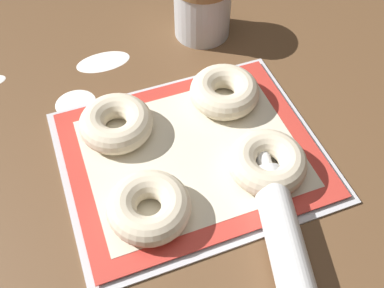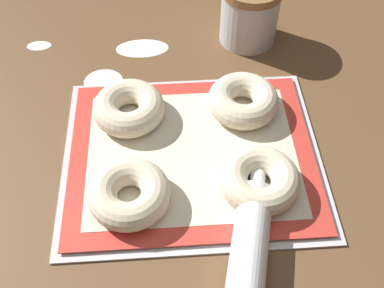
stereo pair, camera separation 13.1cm
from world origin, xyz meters
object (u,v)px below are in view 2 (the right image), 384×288
(baking_tray, at_px, (192,155))
(bagel_front_right, at_px, (259,180))
(bagel_front_left, at_px, (129,193))
(flour_canister, at_px, (250,13))
(bagel_back_left, at_px, (129,108))
(bagel_back_right, at_px, (243,100))

(baking_tray, distance_m, bagel_front_right, 0.13)
(baking_tray, height_order, bagel_front_left, bagel_front_left)
(baking_tray, height_order, flour_canister, flour_canister)
(bagel_front_left, distance_m, bagel_back_left, 0.17)
(bagel_front_right, bearing_deg, flour_canister, 84.43)
(baking_tray, relative_size, bagel_front_left, 3.43)
(baking_tray, xyz_separation_m, bagel_back_right, (0.10, 0.09, 0.03))
(bagel_back_right, bearing_deg, bagel_back_left, -178.72)
(flour_canister, bearing_deg, bagel_back_left, -138.17)
(bagel_back_left, height_order, bagel_back_right, same)
(bagel_front_right, xyz_separation_m, bagel_back_left, (-0.20, 0.16, 0.00))
(bagel_front_left, xyz_separation_m, flour_canister, (0.24, 0.39, 0.03))
(bagel_front_left, bearing_deg, bagel_front_right, 3.26)
(bagel_front_right, xyz_separation_m, flour_canister, (0.04, 0.38, 0.03))
(flour_canister, bearing_deg, bagel_front_right, -95.57)
(bagel_front_left, relative_size, bagel_front_right, 1.00)
(bagel_front_right, distance_m, bagel_back_right, 0.17)
(bagel_front_right, height_order, flour_canister, flour_canister)
(bagel_front_right, bearing_deg, bagel_back_right, 90.80)
(bagel_back_left, bearing_deg, bagel_front_right, -38.73)
(bagel_front_left, relative_size, bagel_back_left, 1.00)
(bagel_front_left, height_order, bagel_front_right, same)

